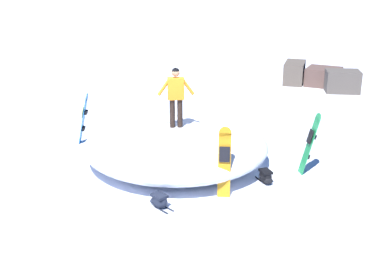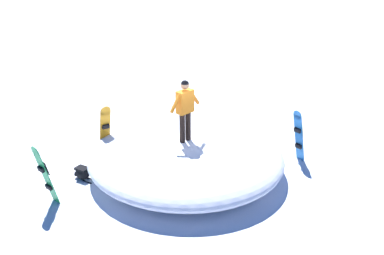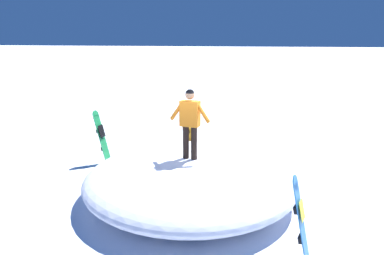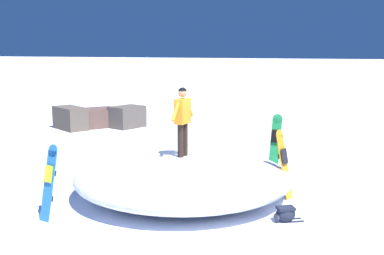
{
  "view_description": "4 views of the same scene",
  "coord_description": "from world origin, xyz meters",
  "px_view_note": "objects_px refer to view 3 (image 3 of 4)",
  "views": [
    {
      "loc": [
        -2.89,
        -11.33,
        5.02
      ],
      "look_at": [
        0.6,
        -0.07,
        1.04
      ],
      "focal_mm": 44.79,
      "sensor_mm": 36.0,
      "label": 1
    },
    {
      "loc": [
        9.45,
        6.69,
        6.37
      ],
      "look_at": [
        0.58,
        0.74,
        1.52
      ],
      "focal_mm": 45.91,
      "sensor_mm": 36.0,
      "label": 2
    },
    {
      "loc": [
        -1.17,
        7.97,
        3.69
      ],
      "look_at": [
        0.24,
        0.36,
        1.7
      ],
      "focal_mm": 33.43,
      "sensor_mm": 36.0,
      "label": 3
    },
    {
      "loc": [
        -10.37,
        -2.95,
        3.51
      ],
      "look_at": [
        0.87,
        0.28,
        1.54
      ],
      "focal_mm": 46.05,
      "sensor_mm": 36.0,
      "label": 4
    }
  ],
  "objects_px": {
    "snowboard_tertiary_upright": "(188,136)",
    "backpack_near": "(242,159)",
    "snowboard_primary_upright": "(300,219)",
    "snowboarder_standing": "(190,119)",
    "snowboard_secondary_upright": "(101,136)",
    "backpack_far": "(147,158)"
  },
  "relations": [
    {
      "from": "snowboarder_standing",
      "to": "backpack_near",
      "type": "height_order",
      "value": "snowboarder_standing"
    },
    {
      "from": "snowboarder_standing",
      "to": "backpack_near",
      "type": "distance_m",
      "value": 3.21
    },
    {
      "from": "snowboard_tertiary_upright",
      "to": "backpack_near",
      "type": "xyz_separation_m",
      "value": [
        -1.59,
        -0.2,
        -0.66
      ]
    },
    {
      "from": "snowboard_secondary_upright",
      "to": "snowboard_primary_upright",
      "type": "bearing_deg",
      "value": 143.1
    },
    {
      "from": "backpack_far",
      "to": "snowboard_secondary_upright",
      "type": "bearing_deg",
      "value": 9.96
    },
    {
      "from": "snowboard_tertiary_upright",
      "to": "snowboarder_standing",
      "type": "bearing_deg",
      "value": 102.52
    },
    {
      "from": "backpack_near",
      "to": "backpack_far",
      "type": "relative_size",
      "value": 1.08
    },
    {
      "from": "snowboard_secondary_upright",
      "to": "backpack_near",
      "type": "height_order",
      "value": "snowboard_secondary_upright"
    },
    {
      "from": "snowboarder_standing",
      "to": "snowboard_tertiary_upright",
      "type": "distance_m",
      "value": 2.57
    },
    {
      "from": "snowboard_tertiary_upright",
      "to": "snowboard_secondary_upright",
      "type": "bearing_deg",
      "value": 10.8
    },
    {
      "from": "snowboard_primary_upright",
      "to": "snowboard_secondary_upright",
      "type": "distance_m",
      "value": 6.54
    },
    {
      "from": "snowboard_secondary_upright",
      "to": "backpack_near",
      "type": "distance_m",
      "value": 4.18
    },
    {
      "from": "backpack_near",
      "to": "snowboarder_standing",
      "type": "bearing_deg",
      "value": 66.41
    },
    {
      "from": "snowboard_primary_upright",
      "to": "snowboard_tertiary_upright",
      "type": "xyz_separation_m",
      "value": [
        2.75,
        -4.4,
        0.04
      ]
    },
    {
      "from": "snowboard_primary_upright",
      "to": "backpack_near",
      "type": "distance_m",
      "value": 4.79
    },
    {
      "from": "snowboard_primary_upright",
      "to": "backpack_far",
      "type": "height_order",
      "value": "snowboard_primary_upright"
    },
    {
      "from": "snowboard_primary_upright",
      "to": "snowboard_tertiary_upright",
      "type": "height_order",
      "value": "snowboard_tertiary_upright"
    },
    {
      "from": "snowboard_primary_upright",
      "to": "snowboard_secondary_upright",
      "type": "bearing_deg",
      "value": -36.9
    },
    {
      "from": "snowboard_primary_upright",
      "to": "snowboard_tertiary_upright",
      "type": "bearing_deg",
      "value": -58.04
    },
    {
      "from": "snowboard_secondary_upright",
      "to": "backpack_far",
      "type": "height_order",
      "value": "snowboard_secondary_upright"
    },
    {
      "from": "snowboarder_standing",
      "to": "backpack_far",
      "type": "distance_m",
      "value": 3.16
    },
    {
      "from": "snowboard_tertiary_upright",
      "to": "backpack_far",
      "type": "height_order",
      "value": "snowboard_tertiary_upright"
    }
  ]
}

